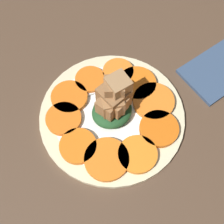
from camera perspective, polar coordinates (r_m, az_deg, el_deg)
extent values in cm
cube|color=#4C3828|center=(61.92, 0.00, -1.28)|extent=(120.00, 120.00, 2.00)
cylinder|color=beige|center=(60.56, 0.00, -0.68)|extent=(28.07, 28.07, 1.00)
cylinder|color=white|center=(60.52, 0.00, -0.66)|extent=(22.46, 22.46, 1.00)
cylinder|color=orange|center=(56.11, -0.99, -8.63)|extent=(8.09, 8.09, 1.02)
cylinder|color=orange|center=(56.58, 4.71, -7.73)|extent=(7.14, 7.14, 1.02)
cylinder|color=#D55F13|center=(58.87, 8.59, -3.02)|extent=(7.39, 7.39, 1.02)
cylinder|color=orange|center=(61.29, 7.60, 1.95)|extent=(8.12, 8.12, 1.02)
cylinder|color=orange|center=(63.00, 4.59, 5.22)|extent=(7.70, 7.70, 1.02)
cylinder|color=orange|center=(64.32, 1.13, 7.34)|extent=(6.31, 6.31, 1.02)
cylinder|color=orange|center=(63.44, -4.01, 5.92)|extent=(6.08, 6.08, 1.02)
cylinder|color=orange|center=(61.77, -7.80, 2.71)|extent=(7.20, 7.20, 1.02)
cylinder|color=orange|center=(59.76, -8.84, -1.22)|extent=(6.80, 6.80, 1.02)
cylinder|color=orange|center=(57.26, -6.23, -6.20)|extent=(6.84, 6.84, 1.02)
ellipsoid|color=#1E4723|center=(58.81, 0.00, 0.15)|extent=(7.85, 7.07, 2.70)
cube|color=olive|center=(56.08, 0.81, 1.42)|extent=(4.08, 4.08, 3.33)
cube|color=olive|center=(56.04, -0.02, 1.97)|extent=(5.10, 5.10, 3.90)
cube|color=brown|center=(55.71, -0.44, 0.89)|extent=(4.41, 4.41, 3.50)
cube|color=brown|center=(56.02, 0.35, 2.82)|extent=(5.24, 5.24, 4.73)
cube|color=brown|center=(53.68, 0.43, 4.39)|extent=(4.76, 4.76, 3.43)
cube|color=#9E754C|center=(53.53, 1.15, 4.78)|extent=(3.83, 3.83, 3.65)
cube|color=silver|center=(62.18, -4.38, 3.44)|extent=(11.43, 4.34, 0.40)
cube|color=silver|center=(63.10, 1.28, 5.12)|extent=(2.00, 2.61, 0.40)
cube|color=silver|center=(64.24, 3.50, 6.57)|extent=(4.47, 1.59, 0.40)
cube|color=silver|center=(63.91, 3.71, 6.10)|extent=(4.47, 1.59, 0.40)
cube|color=silver|center=(63.59, 3.93, 5.62)|extent=(4.47, 1.59, 0.40)
cube|color=silver|center=(63.27, 4.14, 5.13)|extent=(4.47, 1.59, 0.40)
cube|color=#334766|center=(70.38, 19.58, 7.66)|extent=(17.18, 10.31, 0.80)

